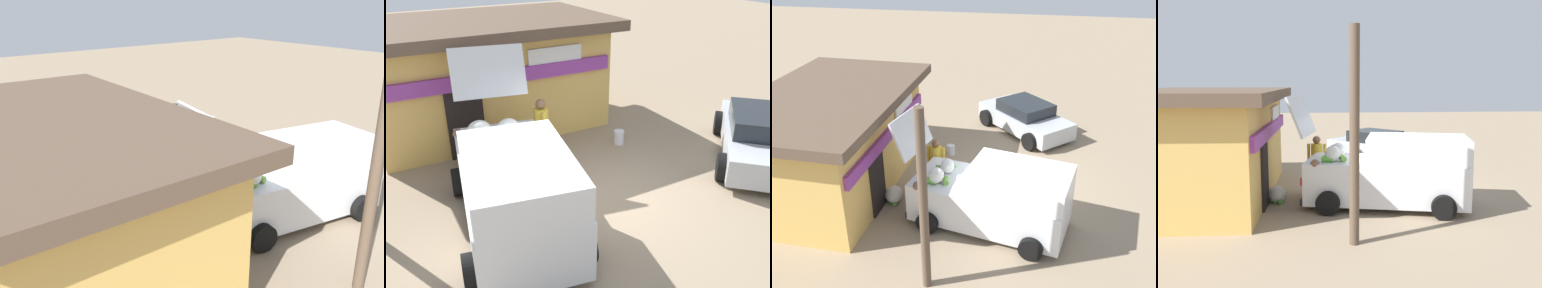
{
  "view_description": "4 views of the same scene",
  "coord_description": "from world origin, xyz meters",
  "views": [
    {
      "loc": [
        -7.68,
        7.46,
        5.01
      ],
      "look_at": [
        0.51,
        0.93,
        1.27
      ],
      "focal_mm": 39.47,
      "sensor_mm": 36.0,
      "label": 1
    },
    {
      "loc": [
        -4.34,
        -6.16,
        4.9
      ],
      "look_at": [
        -0.37,
        0.59,
        1.07
      ],
      "focal_mm": 38.62,
      "sensor_mm": 36.0,
      "label": 2
    },
    {
      "loc": [
        -11.92,
        -1.02,
        7.4
      ],
      "look_at": [
        0.66,
        1.29,
        1.01
      ],
      "focal_mm": 41.09,
      "sensor_mm": 36.0,
      "label": 3
    },
    {
      "loc": [
        -12.66,
        1.93,
        3.32
      ],
      "look_at": [
        0.72,
        0.83,
        1.25
      ],
      "focal_mm": 38.8,
      "sensor_mm": 36.0,
      "label": 4
    }
  ],
  "objects": [
    {
      "name": "vendor_standing",
      "position": [
        -0.59,
        1.92,
        0.99
      ],
      "size": [
        0.39,
        0.56,
        1.7
      ],
      "color": "#726047",
      "rests_on": "ground_plane"
    },
    {
      "name": "ground_plane",
      "position": [
        0.0,
        0.0,
        0.0
      ],
      "size": [
        60.0,
        60.0,
        0.0
      ],
      "primitive_type": "plane",
      "color": "gray"
    },
    {
      "name": "paint_bucket",
      "position": [
        1.71,
        1.97,
        0.18
      ],
      "size": [
        0.28,
        0.28,
        0.37
      ],
      "primitive_type": "cylinder",
      "color": "silver",
      "rests_on": "ground_plane"
    },
    {
      "name": "delivery_van",
      "position": [
        -2.12,
        -0.06,
        0.93
      ],
      "size": [
        2.8,
        4.83,
        2.92
      ],
      "color": "silver",
      "rests_on": "ground_plane"
    },
    {
      "name": "unloaded_banana_pile",
      "position": [
        -1.46,
        3.04,
        0.21
      ],
      "size": [
        0.79,
        0.79,
        0.44
      ],
      "color": "silver",
      "rests_on": "ground_plane"
    },
    {
      "name": "utility_pole",
      "position": [
        -4.62,
        1.18,
        2.19
      ],
      "size": [
        0.2,
        0.2,
        4.38
      ],
      "primitive_type": "cylinder",
      "color": "brown",
      "rests_on": "ground_plane"
    },
    {
      "name": "storefront_bar",
      "position": [
        -0.83,
        5.03,
        1.57
      ],
      "size": [
        7.0,
        4.44,
        3.06
      ],
      "color": "#E0B259",
      "rests_on": "ground_plane"
    },
    {
      "name": "customer_bending",
      "position": [
        -2.22,
        1.97,
        0.83
      ],
      "size": [
        0.69,
        0.57,
        1.37
      ],
      "color": "#726047",
      "rests_on": "ground_plane"
    },
    {
      "name": "parked_sedan",
      "position": [
        4.21,
        -0.5,
        0.6
      ],
      "size": [
        4.0,
        3.94,
        1.25
      ],
      "color": "#B2B7BC",
      "rests_on": "ground_plane"
    }
  ]
}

